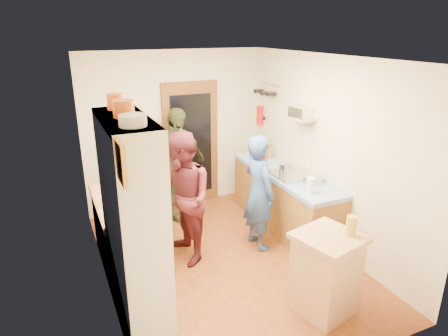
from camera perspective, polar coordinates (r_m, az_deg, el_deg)
floor at (r=5.43m, az=0.20°, el=-13.15°), size 3.00×4.00×0.02m
ceiling at (r=4.59m, az=0.24°, el=15.62°), size 3.00×4.00×0.02m
wall_back at (r=6.66m, az=-6.95°, el=5.26°), size 3.00×0.02×2.60m
wall_front at (r=3.29m, az=15.05°, el=-10.71°), size 3.00×0.02×2.60m
wall_left at (r=4.49m, az=-17.65°, el=-2.63°), size 0.02×4.00×2.60m
wall_right at (r=5.62m, az=14.41°, el=2.10°), size 0.02×4.00×2.60m
door_frame at (r=6.76m, az=-4.74°, el=3.37°), size 0.95×0.06×2.10m
door_glass at (r=6.73m, az=-4.64°, el=3.29°), size 0.70×0.02×1.70m
hutch_body at (r=3.87m, az=-12.70°, el=-9.05°), size 0.40×1.20×2.20m
hutch_top_shelf at (r=3.50m, az=-14.01°, el=6.71°), size 0.40×1.14×0.04m
plate_stack at (r=3.15m, az=-12.92°, el=6.65°), size 0.22×0.22×0.09m
orange_pot_a at (r=3.49m, az=-14.16°, el=8.22°), size 0.18×0.18×0.14m
orange_pot_b at (r=3.85m, az=-15.20°, el=9.15°), size 0.16×0.16×0.15m
left_counter_base at (r=5.29m, az=-13.96°, el=-9.26°), size 0.60×1.40×0.85m
left_counter_top at (r=5.10m, az=-14.37°, el=-4.81°), size 0.64×1.44×0.05m
toaster at (r=4.67m, az=-12.94°, el=-5.34°), size 0.30×0.25×0.19m
kettle at (r=4.97m, az=-14.88°, el=-3.94°), size 0.22×0.22×0.20m
orange_bowl at (r=5.20m, az=-13.82°, el=-3.48°), size 0.23×0.23×0.08m
chopping_board at (r=5.66m, az=-15.35°, el=-2.03°), size 0.32×0.25×0.02m
right_counter_base at (r=6.13m, az=8.56°, el=-4.82°), size 0.60×2.20×0.84m
right_counter_top at (r=5.96m, az=8.78°, el=-0.87°), size 0.62×2.22×0.06m
hob at (r=5.81m, az=9.69°, el=-0.93°), size 0.55×0.58×0.04m
pot_on_hob at (r=5.83m, az=8.83°, el=0.05°), size 0.19×0.19×0.12m
bottle_a at (r=6.30m, az=4.83°, el=2.26°), size 0.10×0.10×0.32m
bottle_b at (r=6.40m, az=5.69°, el=2.43°), size 0.09×0.09×0.31m
bottle_c at (r=6.49m, az=6.56°, el=2.66°), size 0.08×0.08×0.31m
paper_towel at (r=5.21m, az=12.28°, el=-2.51°), size 0.11×0.11×0.22m
mixing_bowl at (r=5.59m, az=12.53°, el=-1.63°), size 0.27×0.27×0.10m
island_base at (r=4.52m, az=14.30°, el=-14.66°), size 0.66×0.66×0.86m
island_top at (r=4.28m, az=14.81°, el=-9.59°), size 0.75×0.75×0.05m
cutting_board at (r=4.27m, az=13.87°, el=-9.46°), size 0.41×0.36×0.02m
oil_jar at (r=4.29m, az=17.72°, el=-7.83°), size 0.13×0.13×0.21m
pan_rail at (r=6.66m, az=6.41°, el=11.86°), size 0.02×0.65×0.02m
pan_hang_a at (r=6.50m, az=6.69°, el=10.51°), size 0.18×0.18×0.05m
pan_hang_b at (r=6.67m, az=5.80°, el=10.60°), size 0.16×0.16×0.05m
pan_hang_c at (r=6.84m, az=4.96°, el=10.93°), size 0.17×0.17×0.05m
wall_shelf at (r=5.78m, az=10.90°, el=6.96°), size 0.26×0.42×0.03m
radio at (r=5.76m, az=10.96°, el=7.83°), size 0.26×0.33×0.15m
ext_bracket at (r=6.92m, az=5.56°, el=7.13°), size 0.06×0.10×0.04m
fire_extinguisher at (r=6.88m, az=5.14°, el=7.50°), size 0.11×0.11×0.32m
picture_frame at (r=2.79m, az=-14.51°, el=0.69°), size 0.03×0.25×0.30m
person_hob at (r=5.43m, az=5.39°, el=-3.54°), size 0.43×0.61×1.61m
person_left at (r=5.13m, az=-5.74°, el=-4.22°), size 0.73×0.90×1.73m
person_back at (r=6.28m, az=-6.59°, el=0.53°), size 1.13×0.76×1.79m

